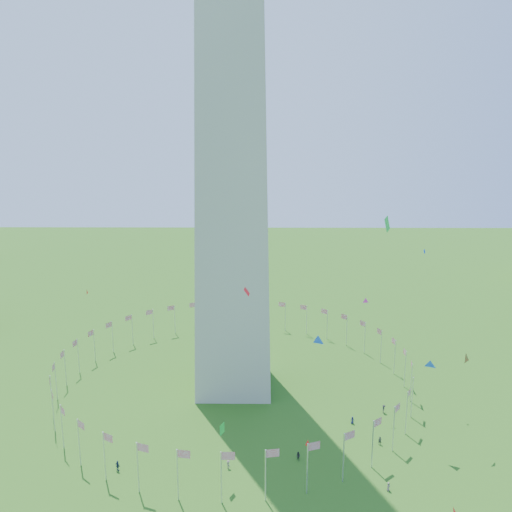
# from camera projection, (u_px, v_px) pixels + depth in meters

# --- Properties ---
(washington_monument) EXTENTS (16.80, 16.80, 169.00)m
(washington_monument) POSITION_uv_depth(u_px,v_px,m) (231.00, 0.00, 100.63)
(washington_monument) COLOR #BBB6A6
(washington_monument) RESTS_ON ground
(flag_ring) EXTENTS (80.24, 80.24, 9.00)m
(flag_ring) POSITION_uv_depth(u_px,v_px,m) (235.00, 368.00, 117.15)
(flag_ring) COLOR silver
(flag_ring) RESTS_ON ground
(kites_aloft) EXTENTS (125.75, 81.84, 42.01)m
(kites_aloft) POSITION_uv_depth(u_px,v_px,m) (299.00, 348.00, 87.52)
(kites_aloft) COLOR blue
(kites_aloft) RESTS_ON ground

